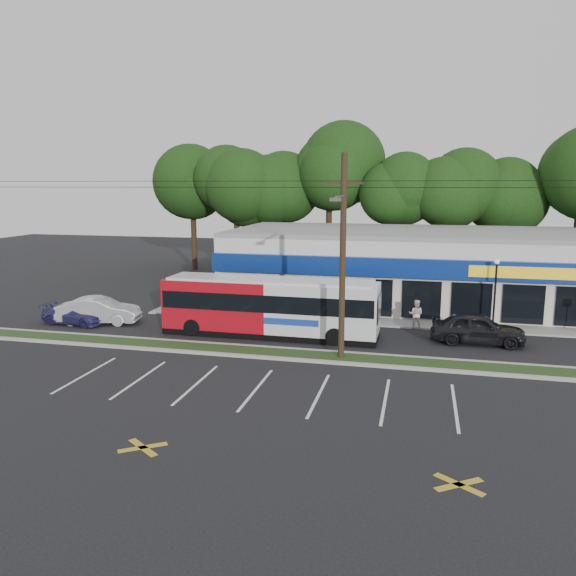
# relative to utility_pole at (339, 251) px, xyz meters

# --- Properties ---
(ground) EXTENTS (120.00, 120.00, 0.00)m
(ground) POSITION_rel_utility_pole_xyz_m (-2.83, -0.93, -5.41)
(ground) COLOR black
(ground) RESTS_ON ground
(grass_strip) EXTENTS (40.00, 1.60, 0.12)m
(grass_strip) POSITION_rel_utility_pole_xyz_m (-2.83, 0.07, -5.35)
(grass_strip) COLOR #273D19
(grass_strip) RESTS_ON ground
(curb_south) EXTENTS (40.00, 0.25, 0.14)m
(curb_south) POSITION_rel_utility_pole_xyz_m (-2.83, -0.78, -5.34)
(curb_south) COLOR #9E9E93
(curb_south) RESTS_ON ground
(curb_north) EXTENTS (40.00, 0.25, 0.14)m
(curb_north) POSITION_rel_utility_pole_xyz_m (-2.83, 0.92, -5.34)
(curb_north) COLOR #9E9E93
(curb_north) RESTS_ON ground
(sidewalk) EXTENTS (32.00, 2.20, 0.10)m
(sidewalk) POSITION_rel_utility_pole_xyz_m (2.17, 8.07, -5.36)
(sidewalk) COLOR #9E9E93
(sidewalk) RESTS_ON ground
(strip_mall) EXTENTS (25.00, 12.55, 5.30)m
(strip_mall) POSITION_rel_utility_pole_xyz_m (2.67, 14.99, -2.76)
(strip_mall) COLOR #BAB4AC
(strip_mall) RESTS_ON ground
(utility_pole) EXTENTS (50.00, 2.77, 10.00)m
(utility_pole) POSITION_rel_utility_pole_xyz_m (0.00, 0.00, 0.00)
(utility_pole) COLOR black
(utility_pole) RESTS_ON ground
(lamp_post) EXTENTS (0.30, 0.30, 4.25)m
(lamp_post) POSITION_rel_utility_pole_xyz_m (8.17, 7.87, -2.74)
(lamp_post) COLOR black
(lamp_post) RESTS_ON ground
(tree_line) EXTENTS (46.76, 6.76, 11.83)m
(tree_line) POSITION_rel_utility_pole_xyz_m (1.17, 25.07, 3.00)
(tree_line) COLOR black
(tree_line) RESTS_ON ground
(metrobus) EXTENTS (12.35, 2.72, 3.31)m
(metrobus) POSITION_rel_utility_pole_xyz_m (-4.42, 3.57, -3.66)
(metrobus) COLOR #A90D18
(metrobus) RESTS_ON ground
(car_dark) EXTENTS (5.00, 2.10, 1.69)m
(car_dark) POSITION_rel_utility_pole_xyz_m (6.99, 4.57, -4.57)
(car_dark) COLOR black
(car_dark) RESTS_ON ground
(car_silver) EXTENTS (5.22, 2.67, 1.64)m
(car_silver) POSITION_rel_utility_pole_xyz_m (-15.54, 3.83, -4.59)
(car_silver) COLOR #B1B3BA
(car_silver) RESTS_ON ground
(car_blue) EXTENTS (4.25, 2.03, 1.20)m
(car_blue) POSITION_rel_utility_pole_xyz_m (-16.98, 3.35, -4.81)
(car_blue) COLOR navy
(car_blue) RESTS_ON ground
(pedestrian_a) EXTENTS (0.70, 0.52, 1.78)m
(pedestrian_a) POSITION_rel_utility_pole_xyz_m (-0.83, 5.07, -4.52)
(pedestrian_a) COLOR silver
(pedestrian_a) RESTS_ON ground
(pedestrian_b) EXTENTS (0.94, 0.78, 1.77)m
(pedestrian_b) POSITION_rel_utility_pole_xyz_m (3.68, 7.07, -4.53)
(pedestrian_b) COLOR silver
(pedestrian_b) RESTS_ON ground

